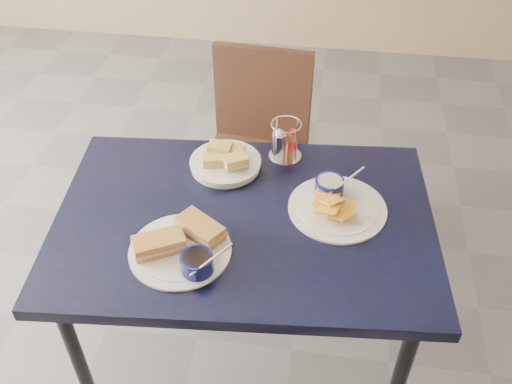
# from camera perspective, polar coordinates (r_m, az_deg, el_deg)

# --- Properties ---
(ground) EXTENTS (6.00, 6.00, 0.00)m
(ground) POSITION_cam_1_polar(r_m,az_deg,el_deg) (2.34, -5.85, -14.33)
(ground) COLOR #515156
(ground) RESTS_ON ground
(dining_table) EXTENTS (1.19, 0.84, 0.75)m
(dining_table) POSITION_cam_1_polar(r_m,az_deg,el_deg) (1.75, -1.16, -4.25)
(dining_table) COLOR black
(dining_table) RESTS_ON ground
(chair_far) EXTENTS (0.44, 0.42, 0.87)m
(chair_far) POSITION_cam_1_polar(r_m,az_deg,el_deg) (2.43, 0.02, 5.40)
(chair_far) COLOR black
(chair_far) RESTS_ON ground
(sandwich_plate) EXTENTS (0.31, 0.29, 0.12)m
(sandwich_plate) POSITION_cam_1_polar(r_m,az_deg,el_deg) (1.60, -7.30, -5.38)
(sandwich_plate) COLOR white
(sandwich_plate) RESTS_ON dining_table
(plantain_plate) EXTENTS (0.30, 0.30, 0.12)m
(plantain_plate) POSITION_cam_1_polar(r_m,az_deg,el_deg) (1.74, 7.85, -0.91)
(plantain_plate) COLOR white
(plantain_plate) RESTS_ON dining_table
(bread_basket) EXTENTS (0.23, 0.23, 0.07)m
(bread_basket) POSITION_cam_1_polar(r_m,az_deg,el_deg) (1.87, -3.06, 3.11)
(bread_basket) COLOR white
(bread_basket) RESTS_ON dining_table
(condiment_caddy) EXTENTS (0.11, 0.11, 0.14)m
(condiment_caddy) POSITION_cam_1_polar(r_m,az_deg,el_deg) (1.89, 2.84, 4.94)
(condiment_caddy) COLOR silver
(condiment_caddy) RESTS_ON dining_table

